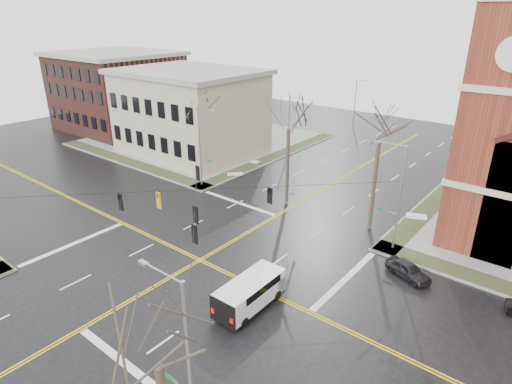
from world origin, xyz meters
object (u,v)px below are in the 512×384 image
Objects in this scene: streetlight_north_b at (356,101)px; cargo_van at (252,290)px; tree_nw_far at (199,113)px; parked_car_a at (408,270)px; tree_nw_near at (289,124)px; tree_se at (158,357)px; signal_pole_se at (186,363)px; tree_ne at (380,136)px; signal_pole_nw at (201,145)px; streetlight_north_a at (290,122)px; signal_pole_ne at (398,195)px.

streetlight_north_b is 1.44× the size of cargo_van.
parked_car_a is at bearing -11.78° from tree_nw_far.
tree_nw_near is 30.22m from tree_se.
tree_nw_near is (-12.31, 25.11, 3.56)m from signal_pole_se.
tree_ne is at bearing 66.24° from parked_car_a.
streetlight_north_b is 0.75× the size of tree_nw_far.
tree_se is at bearing -46.67° from signal_pole_nw.
tree_se reaches higher than parked_car_a.
streetlight_north_a is 20.00m from streetlight_north_b.
signal_pole_nw is 0.74× the size of tree_ne.
tree_nw_far reaches higher than signal_pole_se.
cargo_van is at bearing -94.50° from tree_ne.
tree_nw_near is at bearing 170.29° from signal_pole_ne.
tree_nw_far reaches higher than signal_pole_nw.
streetlight_north_b is 39.17m from tree_ne.
tree_se is (0.96, -2.02, 2.43)m from signal_pole_se.
signal_pole_ne is at bearing 60.39° from parked_car_a.
streetlight_north_a reaches higher than parked_car_a.
signal_pole_se is 45.20m from streetlight_north_a.
signal_pole_ne is at bearing 92.20° from tree_se.
cargo_van is 18.85m from tree_nw_near.
signal_pole_se is at bearing -63.88° from tree_nw_near.
streetlight_north_a is at bearing 118.92° from tree_se.
signal_pole_ne is at bearing -58.95° from streetlight_north_b.
signal_pole_nw is 34.48m from tree_se.
tree_ne is (-3.09, 2.46, 3.86)m from signal_pole_ne.
streetlight_north_b is 0.66× the size of tree_ne.
tree_se is at bearing -66.07° from cargo_van.
signal_pole_nw is 1.12× the size of streetlight_north_a.
parked_car_a is 22.83m from tree_se.
signal_pole_se reaches higher than streetlight_north_a.
streetlight_north_b is at bearing 88.95° from signal_pole_nw.
tree_ne reaches higher than tree_nw_far.
streetlight_north_b is 0.79× the size of tree_se.
signal_pole_nw is at bearing 134.55° from signal_pole_se.
signal_pole_se is at bearing -90.00° from signal_pole_ne.
signal_pole_ne is 22.64m from signal_pole_nw.
tree_se reaches higher than signal_pole_se.
streetlight_north_a reaches higher than cargo_van.
signal_pole_nw is at bearing 143.42° from cargo_van.
tree_nw_far is at bearing 136.30° from signal_pole_nw.
tree_nw_near is at bearing -177.80° from tree_ne.
signal_pole_nw is 0.76× the size of tree_nw_near.
signal_pole_nw is at bearing -43.70° from tree_nw_far.
cargo_van is (17.64, -49.85, -3.22)m from streetlight_north_b.
signal_pole_se is 3.31m from tree_se.
tree_nw_far is at bearing 178.03° from tree_nw_near.
tree_nw_far is at bearing -103.48° from streetlight_north_a.
tree_nw_far is 0.88× the size of tree_ne.
cargo_van is 14.21m from tree_se.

